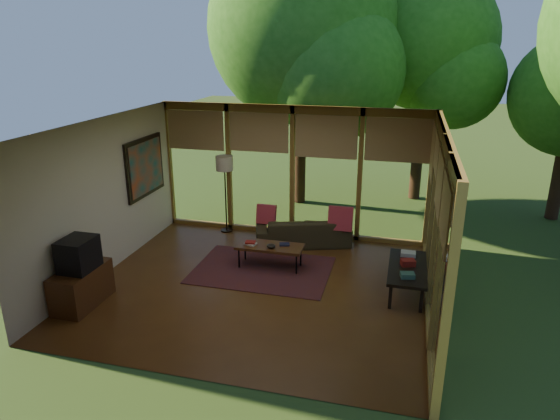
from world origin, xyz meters
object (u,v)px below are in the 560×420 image
(sofa, at_px, (303,231))
(television, at_px, (78,254))
(floor_lamp, at_px, (225,168))
(coffee_table, at_px, (270,247))
(side_console, at_px, (407,269))
(media_cabinet, at_px, (82,287))

(sofa, distance_m, television, 4.31)
(floor_lamp, bearing_deg, television, -106.67)
(sofa, height_order, coffee_table, sofa)
(coffee_table, distance_m, side_console, 2.43)
(television, xyz_separation_m, side_console, (4.85, 1.65, -0.44))
(sofa, bearing_deg, coffee_table, 55.47)
(coffee_table, bearing_deg, television, -140.50)
(television, relative_size, coffee_table, 0.46)
(floor_lamp, height_order, coffee_table, floor_lamp)
(side_console, bearing_deg, sofa, 142.42)
(floor_lamp, xyz_separation_m, coffee_table, (1.39, -1.51, -1.01))
(coffee_table, bearing_deg, sofa, 73.97)
(sofa, bearing_deg, floor_lamp, -27.88)
(sofa, relative_size, television, 3.41)
(floor_lamp, distance_m, coffee_table, 2.29)
(television, relative_size, side_console, 0.39)
(media_cabinet, relative_size, coffee_table, 0.83)
(sofa, xyz_separation_m, side_console, (2.05, -1.58, 0.14))
(floor_lamp, bearing_deg, coffee_table, -47.37)
(media_cabinet, bearing_deg, side_console, 18.77)
(coffee_table, relative_size, side_console, 0.86)
(television, distance_m, side_console, 5.14)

